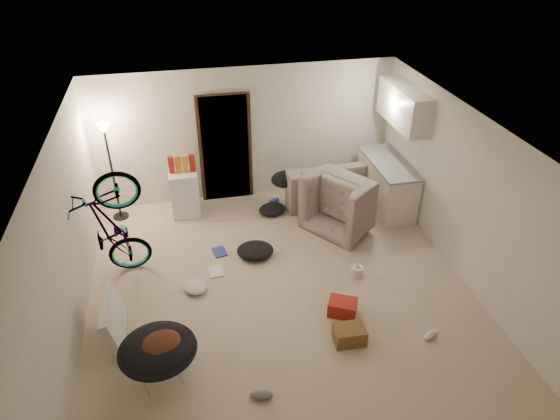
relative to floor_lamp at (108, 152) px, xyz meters
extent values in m
cube|color=#C7B399|center=(2.40, -2.65, -1.32)|extent=(5.50, 6.00, 0.02)
cube|color=white|center=(2.40, -2.65, 1.20)|extent=(5.50, 6.00, 0.02)
cube|color=silver|center=(2.40, 0.36, -0.06)|extent=(5.50, 0.02, 2.50)
cube|color=silver|center=(2.40, -5.66, -0.06)|extent=(5.50, 0.02, 2.50)
cube|color=silver|center=(-0.36, -2.65, -0.06)|extent=(0.02, 6.00, 2.50)
cube|color=silver|center=(5.16, -2.65, -0.06)|extent=(0.02, 6.00, 2.50)
cube|color=black|center=(2.00, 0.32, -0.29)|extent=(0.85, 0.10, 2.04)
cube|color=#351F12|center=(2.00, 0.29, -0.29)|extent=(0.97, 0.04, 2.10)
cylinder|color=black|center=(0.00, 0.00, -1.29)|extent=(0.28, 0.28, 0.03)
cylinder|color=black|center=(0.00, 0.00, -0.46)|extent=(0.04, 0.04, 1.70)
cone|color=#FFE0A5|center=(0.00, 0.00, 0.41)|extent=(0.24, 0.24, 0.18)
cube|color=silver|center=(4.83, -0.65, -0.87)|extent=(0.60, 1.50, 0.88)
cube|color=gray|center=(4.83, -0.65, -0.41)|extent=(0.64, 1.54, 0.04)
cube|color=silver|center=(4.96, -0.65, 0.64)|extent=(0.38, 1.40, 0.65)
imported|color=#373E37|center=(3.98, -0.20, -1.02)|extent=(1.99, 0.85, 0.57)
imported|color=#373E37|center=(3.99, -1.04, -0.93)|extent=(1.48, 1.51, 0.75)
imported|color=black|center=(0.10, -1.72, -0.81)|extent=(1.93, 0.95, 1.09)
cube|color=white|center=(1.18, -0.10, -0.89)|extent=(0.49, 0.49, 0.83)
cube|color=#A42118|center=(1.01, -0.10, -0.31)|extent=(0.10, 0.07, 0.30)
cube|color=#C27018|center=(1.13, -0.10, -0.31)|extent=(0.11, 0.08, 0.30)
cube|color=gold|center=(1.25, -0.10, -0.31)|extent=(0.10, 0.08, 0.30)
cube|color=#A42118|center=(1.37, -0.10, -0.31)|extent=(0.11, 0.08, 0.30)
cylinder|color=silver|center=(0.67, -3.81, -1.09)|extent=(0.60, 0.60, 0.43)
ellipsoid|color=black|center=(0.67, -3.81, -0.83)|extent=(0.85, 0.85, 0.36)
torus|color=black|center=(0.67, -3.81, -0.83)|extent=(0.92, 0.92, 0.07)
ellipsoid|color=#4D281A|center=(0.72, -3.84, -0.72)|extent=(0.59, 0.54, 0.22)
ellipsoid|color=black|center=(3.03, -0.20, -0.77)|extent=(0.62, 0.54, 0.28)
cube|color=silver|center=(0.10, -2.99, -1.01)|extent=(0.23, 0.91, 0.61)
cube|color=brown|center=(3.07, -3.74, -1.19)|extent=(0.42, 0.31, 0.23)
cube|color=#A42118|center=(3.14, -3.23, -1.20)|extent=(0.47, 0.42, 0.22)
cylinder|color=silver|center=(3.61, -2.51, -1.22)|extent=(0.17, 0.17, 0.17)
cone|color=silver|center=(3.61, -2.51, -1.09)|extent=(0.10, 0.10, 0.08)
cube|color=beige|center=(2.31, -1.48, -1.30)|extent=(0.62, 0.67, 0.01)
cube|color=#2F40AB|center=(1.63, -1.46, -1.29)|extent=(0.24, 0.30, 0.03)
cube|color=silver|center=(1.51, -1.96, -1.29)|extent=(0.23, 0.29, 0.03)
ellipsoid|color=#2F40AB|center=(2.80, -0.13, -1.26)|extent=(0.29, 0.23, 0.10)
ellipsoid|color=#2F40AB|center=(0.68, -3.63, -1.26)|extent=(0.24, 0.27, 0.10)
ellipsoid|color=slate|center=(1.79, -4.36, -1.26)|extent=(0.30, 0.17, 0.10)
ellipsoid|color=white|center=(4.13, -3.91, -1.26)|extent=(0.26, 0.22, 0.09)
ellipsoid|color=black|center=(2.19, -1.66, -1.21)|extent=(0.66, 0.58, 0.19)
ellipsoid|color=black|center=(2.72, -0.45, -1.23)|extent=(0.57, 0.52, 0.15)
ellipsoid|color=silver|center=(1.18, -2.30, -1.25)|extent=(0.49, 0.50, 0.12)
camera|label=1|loc=(1.20, -8.07, 3.60)|focal=32.00mm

